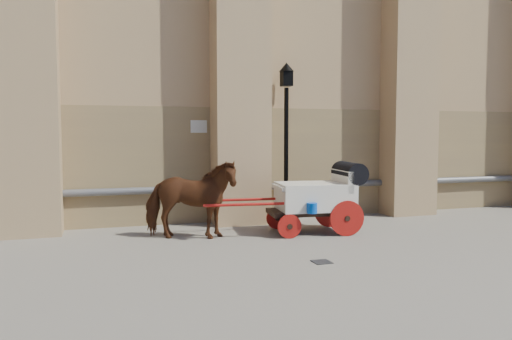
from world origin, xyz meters
name	(u,v)px	position (x,y,z in m)	size (l,w,h in m)	color
ground	(339,252)	(0.00, 0.00, 0.00)	(90.00, 90.00, 0.00)	#6C6658
horse	(190,200)	(-2.57, 2.08, 0.87)	(0.94, 2.07, 1.74)	#5D2A13
carriage	(320,195)	(0.46, 1.91, 0.89)	(3.84, 1.43, 1.64)	black
street_lamp	(286,137)	(0.28, 3.64, 2.23)	(0.39, 0.39, 4.18)	black
drain_grate_near	(322,262)	(-0.68, -0.63, 0.01)	(0.32, 0.32, 0.01)	black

